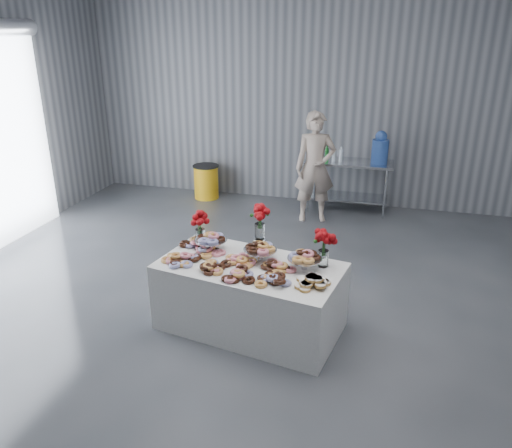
# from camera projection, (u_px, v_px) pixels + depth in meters

# --- Properties ---
(ground) EXTENTS (9.00, 9.00, 0.00)m
(ground) POSITION_uv_depth(u_px,v_px,m) (228.00, 327.00, 5.48)
(ground) COLOR #36383D
(ground) RESTS_ON ground
(room_walls) EXTENTS (8.04, 9.04, 4.02)m
(room_walls) POSITION_uv_depth(u_px,v_px,m) (197.00, 77.00, 4.63)
(room_walls) COLOR slate
(room_walls) RESTS_ON ground
(display_table) EXTENTS (2.05, 1.32, 0.75)m
(display_table) POSITION_uv_depth(u_px,v_px,m) (250.00, 296.00, 5.36)
(display_table) COLOR white
(display_table) RESTS_ON ground
(prep_table) EXTENTS (1.50, 0.60, 0.90)m
(prep_table) POSITION_uv_depth(u_px,v_px,m) (348.00, 177.00, 8.71)
(prep_table) COLOR silver
(prep_table) RESTS_ON ground
(donut_mounds) EXTENTS (1.92, 1.10, 0.09)m
(donut_mounds) POSITION_uv_depth(u_px,v_px,m) (248.00, 263.00, 5.16)
(donut_mounds) COLOR gold
(donut_mounds) RESTS_ON display_table
(cake_stand_left) EXTENTS (0.36, 0.36, 0.17)m
(cake_stand_left) POSITION_uv_depth(u_px,v_px,m) (211.00, 239.00, 5.51)
(cake_stand_left) COLOR silver
(cake_stand_left) RESTS_ON display_table
(cake_stand_mid) EXTENTS (0.36, 0.36, 0.17)m
(cake_stand_mid) POSITION_uv_depth(u_px,v_px,m) (260.00, 248.00, 5.27)
(cake_stand_mid) COLOR silver
(cake_stand_mid) RESTS_ON display_table
(cake_stand_right) EXTENTS (0.36, 0.36, 0.17)m
(cake_stand_right) POSITION_uv_depth(u_px,v_px,m) (305.00, 257.00, 5.07)
(cake_stand_right) COLOR silver
(cake_stand_right) RESTS_ON display_table
(danish_pile) EXTENTS (0.48, 0.48, 0.11)m
(danish_pile) POSITION_uv_depth(u_px,v_px,m) (313.00, 281.00, 4.77)
(danish_pile) COLOR white
(danish_pile) RESTS_ON display_table
(bouquet_left) EXTENTS (0.26, 0.26, 0.42)m
(bouquet_left) POSITION_uv_depth(u_px,v_px,m) (200.00, 220.00, 5.61)
(bouquet_left) COLOR white
(bouquet_left) RESTS_ON display_table
(bouquet_right) EXTENTS (0.26, 0.26, 0.42)m
(bouquet_right) POSITION_uv_depth(u_px,v_px,m) (324.00, 240.00, 5.08)
(bouquet_right) COLOR white
(bouquet_right) RESTS_ON display_table
(bouquet_center) EXTENTS (0.26, 0.26, 0.57)m
(bouquet_center) POSITION_uv_depth(u_px,v_px,m) (260.00, 220.00, 5.39)
(bouquet_center) COLOR silver
(bouquet_center) RESTS_ON display_table
(water_jug) EXTENTS (0.28, 0.28, 0.55)m
(water_jug) POSITION_uv_depth(u_px,v_px,m) (380.00, 149.00, 8.39)
(water_jug) COLOR blue
(water_jug) RESTS_ON prep_table
(drink_bottles) EXTENTS (0.54, 0.08, 0.27)m
(drink_bottles) POSITION_uv_depth(u_px,v_px,m) (330.00, 154.00, 8.54)
(drink_bottles) COLOR #268C33
(drink_bottles) RESTS_ON prep_table
(person) EXTENTS (0.76, 0.60, 1.82)m
(person) POSITION_uv_depth(u_px,v_px,m) (315.00, 167.00, 8.18)
(person) COLOR #CC8C93
(person) RESTS_ON ground
(trash_barrel) EXTENTS (0.49, 0.49, 0.64)m
(trash_barrel) POSITION_uv_depth(u_px,v_px,m) (206.00, 182.00, 9.47)
(trash_barrel) COLOR yellow
(trash_barrel) RESTS_ON ground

